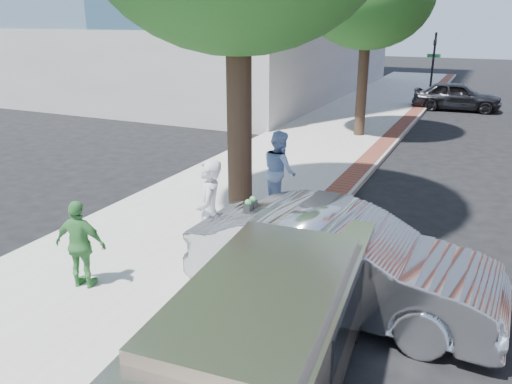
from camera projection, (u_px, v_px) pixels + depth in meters
The scene contains 13 objects.
ground at pixel (223, 272), 9.26m from camera, with size 120.00×120.00×0.00m, color black.
sidewalk at pixel (299, 157), 16.67m from camera, with size 5.00×60.00×0.15m, color #9E9991.
brick_strip at pixel (364, 163), 15.76m from camera, with size 0.60×60.00×0.01m, color brown.
curb at pixel (375, 166), 15.64m from camera, with size 0.10×60.00×0.15m, color gray.
office_base at pixel (211, 59), 32.64m from camera, with size 18.20×22.20×4.00m, color gray.
signal_near at pixel (433, 62), 26.96m from camera, with size 0.70×0.15×3.80m.
parking_meter at pixel (250, 221), 8.46m from camera, with size 0.12×0.32×1.47m.
person_gray at pixel (209, 214), 8.92m from camera, with size 0.73×0.48×2.00m, color #B9B8BE.
person_officer at pixel (280, 170), 11.67m from camera, with size 0.92×0.72×1.89m, color #98B9EB.
person_green at pixel (81, 245), 8.24m from camera, with size 0.90×0.37×1.53m, color #3F8A41.
sedan_silver at pixel (341, 261), 7.91m from camera, with size 1.72×4.94×1.63m, color #A6A9AD.
bg_car at pixel (457, 96), 25.54m from camera, with size 1.73×4.30×1.47m, color black.
van at pixel (275, 321), 6.14m from camera, with size 2.13×4.73×1.70m.
Camera 1 is at (4.08, -7.21, 4.44)m, focal length 35.00 mm.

